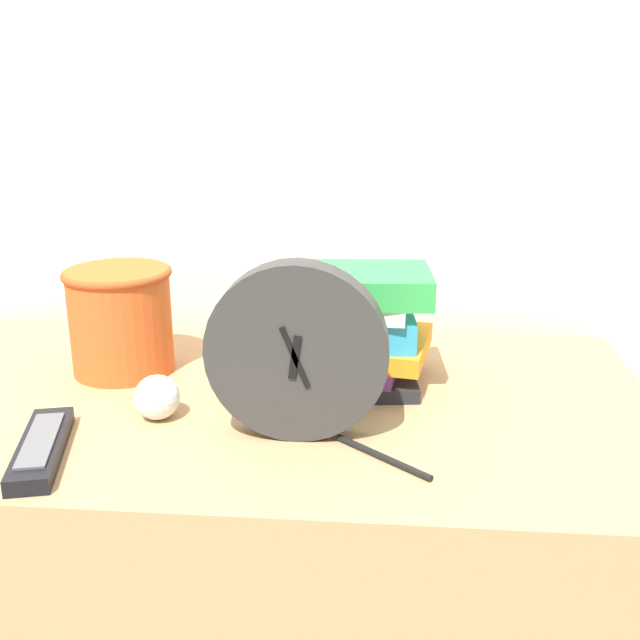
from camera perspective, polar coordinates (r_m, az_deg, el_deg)
wall_back at (r=1.34m, az=-3.05°, el=19.33°), size 6.00×0.04×2.40m
desk at (r=1.25m, az=-4.87°, el=-21.51°), size 1.12×0.60×0.74m
desk_clock at (r=0.90m, az=-1.78°, el=-2.45°), size 0.22×0.04×0.22m
book_stack at (r=1.08m, az=1.52°, el=-0.46°), size 0.28×0.22×0.17m
basket at (r=1.15m, az=-14.94°, el=0.22°), size 0.16×0.16×0.16m
tv_remote at (r=0.95m, az=-20.46°, el=-9.10°), size 0.09×0.19×0.02m
crumpled_paper_ball at (r=1.00m, az=-12.31°, el=-5.77°), size 0.06×0.06×0.06m
pen at (r=0.89m, az=4.78°, el=-10.36°), size 0.11×0.10×0.01m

